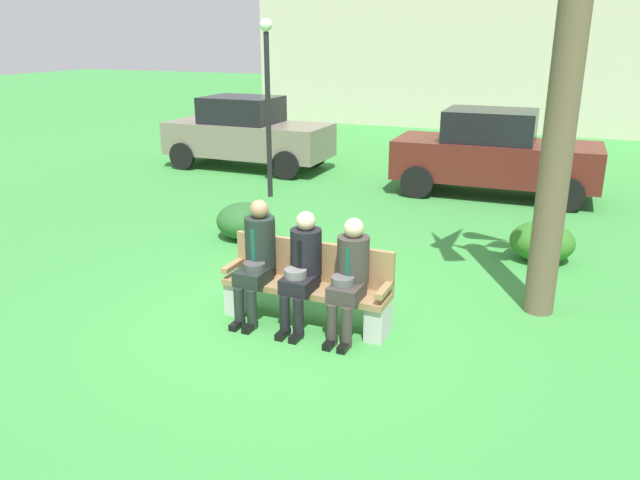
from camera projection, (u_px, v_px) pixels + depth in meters
ground_plane at (285, 323)px, 6.86m from camera, size 80.00×80.00×0.00m
park_bench at (308, 286)px, 6.80m from camera, size 1.89×0.44×0.90m
seated_man_left at (257, 255)px, 6.80m from camera, size 0.34×0.72×1.35m
seated_man_middle at (302, 265)px, 6.60m from camera, size 0.34×0.72×1.29m
seated_man_right at (350, 273)px, 6.39m from camera, size 0.34×0.72×1.27m
shrub_near_bench at (245, 221)px, 9.64m from camera, size 0.91×0.83×0.57m
shrub_mid_lawn at (542, 242)px, 8.69m from camera, size 0.89×0.82×0.56m
parked_car_near at (247, 133)px, 14.58m from camera, size 3.91×1.72×1.68m
parked_car_far at (494, 153)px, 12.08m from camera, size 3.95×1.80×1.68m
street_lamp at (268, 90)px, 11.57m from camera, size 0.24×0.24×3.35m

